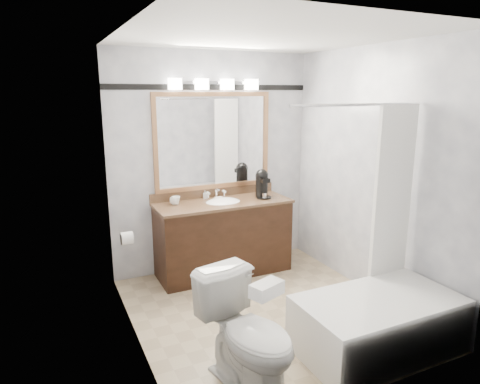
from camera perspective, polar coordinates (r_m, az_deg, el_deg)
room at (r=3.81m, az=3.63°, el=1.08°), size 2.42×2.62×2.52m
vanity at (r=4.92m, az=-2.25°, el=-5.88°), size 1.53×0.58×0.97m
mirror at (r=4.92m, az=-3.57°, el=6.77°), size 1.40×0.04×1.10m
vanity_light_bar at (r=4.84m, az=-3.44°, el=14.18°), size 1.02×0.14×0.12m
accent_stripe at (r=4.90m, az=-3.73°, el=13.77°), size 2.40×0.01×0.06m
bathtub at (r=3.78m, az=17.99°, el=-15.40°), size 1.30×0.75×1.96m
tp_roll at (r=4.21m, az=-14.86°, el=-5.96°), size 0.11×0.12×0.12m
toilet at (r=3.14m, az=1.18°, el=-18.40°), size 0.62×0.87×0.81m
tissue_box at (r=2.73m, az=3.59°, el=-12.80°), size 0.24×0.18×0.09m
coffee_maker at (r=4.96m, az=2.95°, el=1.21°), size 0.17×0.22×0.33m
cup_left at (r=4.71m, az=-8.75°, el=-1.20°), size 0.11×0.11×0.08m
cup_right at (r=4.72m, az=-8.55°, el=-1.11°), size 0.11×0.11×0.09m
soap_bottle_a at (r=4.94m, az=-4.68°, el=-0.34°), size 0.05×0.05×0.09m
soap_bar at (r=4.90m, az=-2.89°, el=-0.82°), size 0.09×0.07×0.03m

